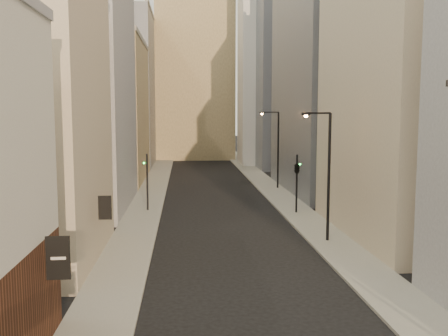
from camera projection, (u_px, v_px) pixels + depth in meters
sidewalk_left at (155, 185)px, 57.88m from camera, size 3.00×140.00×0.15m
sidewalk_right at (265, 184)px, 58.90m from camera, size 3.00×140.00×0.15m
left_bldg_beige at (23, 121)px, 27.83m from camera, size 8.00×12.00×16.00m
left_bldg_grey at (81, 95)px, 43.46m from camera, size 8.00×16.00×20.00m
left_bldg_tan at (111, 112)px, 61.46m from camera, size 8.00×18.00×17.00m
left_bldg_wingrid at (128, 91)px, 80.89m from camera, size 8.00×20.00×24.00m
right_bldg_beige at (408, 90)px, 33.46m from camera, size 8.00×16.00×20.00m
right_bldg_wingrid at (325, 70)px, 52.95m from camera, size 8.00×20.00×26.00m
highrise at (315, 5)px, 79.75m from camera, size 21.00×23.00×51.20m
clock_tower at (195, 63)px, 93.02m from camera, size 14.00×14.00×44.90m
white_tower at (265, 49)px, 79.91m from camera, size 8.00×8.00×41.50m
streetlamp_mid at (326, 169)px, 32.08m from camera, size 2.12×0.97×8.50m
streetlamp_far at (276, 145)px, 54.90m from camera, size 2.24×0.51×8.57m
traffic_light_left at (147, 173)px, 42.48m from camera, size 0.55×0.44×5.00m
traffic_light_right at (297, 167)px, 41.41m from camera, size 0.80×0.80×5.00m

